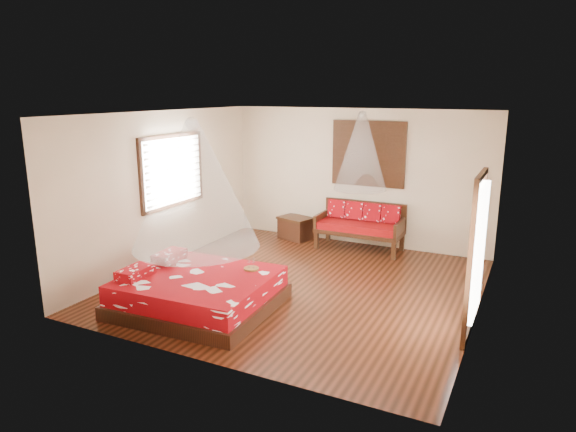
% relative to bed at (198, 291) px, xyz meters
% --- Properties ---
extents(room, '(5.54, 5.54, 2.84)m').
position_rel_bed_xyz_m(room, '(0.99, 1.49, 1.15)').
color(room, black).
rests_on(room, ground).
extents(bed, '(2.25, 2.05, 0.64)m').
position_rel_bed_xyz_m(bed, '(0.00, 0.00, 0.00)').
color(bed, black).
rests_on(bed, floor).
extents(daybed, '(1.72, 0.76, 0.94)m').
position_rel_bed_xyz_m(daybed, '(1.22, 3.87, 0.27)').
color(daybed, black).
rests_on(daybed, floor).
extents(storage_chest, '(0.81, 0.69, 0.48)m').
position_rel_bed_xyz_m(storage_chest, '(-0.27, 3.94, -0.01)').
color(storage_chest, black).
rests_on(storage_chest, floor).
extents(shutter_panel, '(1.52, 0.06, 1.32)m').
position_rel_bed_xyz_m(shutter_panel, '(1.22, 4.20, 1.65)').
color(shutter_panel, black).
rests_on(shutter_panel, wall_back).
extents(window_left, '(0.10, 1.74, 1.34)m').
position_rel_bed_xyz_m(window_left, '(-1.71, 1.69, 1.45)').
color(window_left, black).
rests_on(window_left, wall_left).
extents(glazed_door, '(0.08, 1.02, 2.16)m').
position_rel_bed_xyz_m(glazed_door, '(3.71, 0.89, 0.82)').
color(glazed_door, black).
rests_on(glazed_door, floor).
extents(wine_tray, '(0.23, 0.23, 0.19)m').
position_rel_bed_xyz_m(wine_tray, '(0.58, 0.57, 0.30)').
color(wine_tray, brown).
rests_on(wine_tray, bed).
extents(mosquito_net_main, '(1.82, 1.82, 1.80)m').
position_rel_bed_xyz_m(mosquito_net_main, '(0.02, 0.00, 1.60)').
color(mosquito_net_main, white).
rests_on(mosquito_net_main, ceiling).
extents(mosquito_net_daybed, '(1.03, 1.03, 1.50)m').
position_rel_bed_xyz_m(mosquito_net_daybed, '(1.22, 3.74, 1.75)').
color(mosquito_net_daybed, white).
rests_on(mosquito_net_daybed, ceiling).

